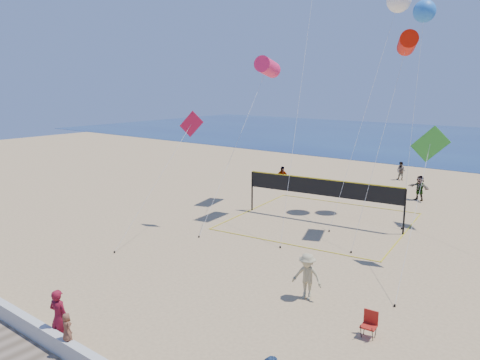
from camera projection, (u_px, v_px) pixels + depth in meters
The scene contains 15 objects.
ground at pixel (187, 339), 15.28m from camera, with size 120.00×120.00×0.00m, color tan.
woman at pixel (59, 317), 14.84m from camera, with size 0.67×0.44×1.85m, color maroon.
toddler at pixel (67, 327), 14.03m from camera, with size 0.42×0.27×0.86m, color brown.
bystander_b at pixel (307, 276), 17.96m from camera, with size 1.19×0.68×1.84m, color tan.
far_person_0 at pixel (282, 178), 36.81m from camera, with size 1.05×0.44×1.80m, color gray.
far_person_1 at pixel (420, 188), 33.21m from camera, with size 1.66×0.53×1.78m, color gray.
far_person_3 at pixel (401, 171), 40.13m from camera, with size 0.77×0.60×1.58m, color gray.
camp_chair at pixel (370, 323), 15.34m from camera, with size 0.51×0.62×0.99m.
volleyball_net at pixel (322, 192), 27.94m from camera, with size 10.90×10.77×2.63m.
kite_0 at pixel (268, 67), 30.78m from camera, with size 2.36×9.83×9.94m.
kite_2 at pixel (407, 43), 23.52m from camera, with size 1.66×5.11×10.76m.
kite_3 at pixel (187, 131), 25.98m from camera, with size 1.48×5.89×6.71m.
kite_4 at pixel (429, 150), 20.32m from camera, with size 1.70×5.06×6.42m.
kite_6 at pixel (399, 0), 27.36m from camera, with size 1.86×6.45×13.67m.
kite_7 at pixel (424, 11), 27.39m from camera, with size 1.46×4.24×12.98m.
Camera 1 is at (9.93, -9.88, 8.21)m, focal length 35.00 mm.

